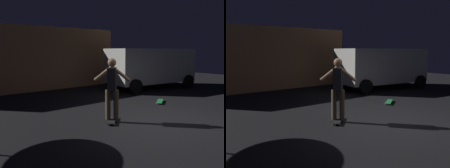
# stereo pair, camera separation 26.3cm
# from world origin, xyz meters

# --- Properties ---
(ground_plane) EXTENTS (28.00, 28.00, 0.00)m
(ground_plane) POSITION_xyz_m (0.00, 0.00, 0.00)
(ground_plane) COLOR black
(low_building) EXTENTS (9.24, 3.30, 3.09)m
(low_building) POSITION_xyz_m (-0.85, 8.53, 1.54)
(low_building) COLOR tan
(low_building) RESTS_ON ground_plane
(parked_van) EXTENTS (4.81, 2.74, 2.03)m
(parked_van) POSITION_xyz_m (4.28, 4.20, 1.16)
(parked_van) COLOR silver
(parked_van) RESTS_ON ground_plane
(skateboard_ridden) EXTENTS (0.70, 0.69, 0.07)m
(skateboard_ridden) POSITION_xyz_m (-1.13, 0.88, 0.06)
(skateboard_ridden) COLOR black
(skateboard_ridden) RESTS_ON ground_plane
(skateboard_spare) EXTENTS (0.76, 0.59, 0.07)m
(skateboard_spare) POSITION_xyz_m (1.80, 1.58, 0.06)
(skateboard_spare) COLOR green
(skateboard_spare) RESTS_ON ground_plane
(skater) EXTENTS (0.75, 0.77, 1.67)m
(skater) POSITION_xyz_m (-1.13, 0.88, 1.04)
(skater) COLOR brown
(skater) RESTS_ON skateboard_ridden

